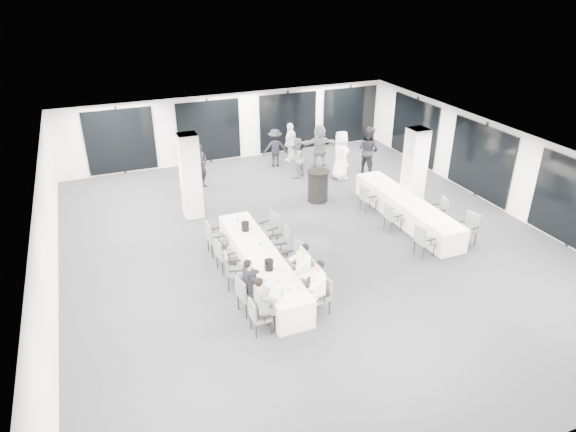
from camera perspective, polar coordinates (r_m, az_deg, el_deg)
name	(u,v)px	position (r m, az deg, el deg)	size (l,w,h in m)	color
room	(322,183)	(16.02, 3.83, 3.66)	(14.04, 16.04, 2.84)	#27272C
column_left	(190,176)	(16.78, -10.79, 4.37)	(0.60, 0.60, 2.80)	silver
column_right	(414,170)	(17.54, 13.85, 5.03)	(0.60, 0.60, 2.80)	silver
banquet_table_main	(261,265)	(13.63, -3.02, -5.45)	(0.90, 5.00, 0.75)	silver
banquet_table_side	(406,209)	(17.03, 12.96, 0.71)	(0.90, 5.00, 0.75)	silver
cocktail_table	(318,186)	(17.93, 3.34, 3.38)	(0.80, 0.80, 1.11)	black
chair_main_left_near	(258,314)	(11.68, -3.40, -10.87)	(0.44, 0.50, 0.87)	#515358
chair_main_left_second	(246,293)	(12.26, -4.67, -8.54)	(0.56, 0.60, 0.97)	#515358
chair_main_left_mid	(232,269)	(13.24, -6.25, -5.83)	(0.57, 0.60, 0.94)	#515358
chair_main_left_fourth	(223,253)	(13.93, -7.22, -4.14)	(0.52, 0.56, 0.93)	#515358
chair_main_left_far	(213,236)	(14.75, -8.28, -2.19)	(0.51, 0.58, 1.00)	#515358
chair_main_right_near	(321,293)	(12.30, 3.71, -8.55)	(0.54, 0.57, 0.91)	#515358
chair_main_right_second	(307,274)	(12.92, 2.12, -6.50)	(0.52, 0.57, 0.95)	#515358
chair_main_right_mid	(296,258)	(13.48, 0.85, -4.73)	(0.63, 0.66, 1.04)	#515358
chair_main_right_fourth	(282,242)	(14.29, -0.71, -2.88)	(0.57, 0.62, 1.00)	#515358
chair_main_right_far	(271,227)	(15.02, -1.96, -1.27)	(0.62, 0.65, 1.03)	#515358
chair_side_left_near	(423,239)	(15.02, 14.79, -2.47)	(0.49, 0.54, 0.92)	#515358
chair_side_left_mid	(391,216)	(16.22, 11.42, 0.05)	(0.45, 0.51, 0.88)	#515358
chair_side_left_far	(367,197)	(17.38, 8.74, 2.14)	(0.47, 0.52, 0.90)	#515358
chair_side_right_near	(469,227)	(16.04, 19.46, -1.14)	(0.57, 0.61, 0.97)	#515358
chair_side_right_mid	(440,209)	(16.97, 16.53, 0.72)	(0.56, 0.58, 0.91)	#515358
chair_side_right_far	(408,188)	(18.26, 13.18, 3.03)	(0.55, 0.59, 0.93)	#515358
seated_guest_a	(264,301)	(11.53, -2.69, -9.44)	(0.50, 0.38, 1.44)	slate
seated_guest_b	(252,282)	(12.17, -3.99, -7.34)	(0.50, 0.38, 1.44)	black
seated_guest_c	(316,285)	(12.07, 3.08, -7.62)	(0.50, 0.38, 1.44)	white
seated_guest_d	(301,267)	(12.71, 1.47, -5.65)	(0.50, 0.38, 1.44)	white
standing_guest_a	(200,163)	(19.10, -9.70, 5.78)	(0.70, 0.56, 1.92)	black
standing_guest_b	(297,155)	(19.85, 0.95, 6.74)	(0.86, 0.52, 1.78)	slate
standing_guest_c	(275,145)	(21.02, -1.44, 7.84)	(1.14, 0.58, 1.77)	black
standing_guest_d	(290,140)	(21.62, 0.27, 8.50)	(1.09, 0.61, 1.85)	white
standing_guest_e	(341,152)	(19.80, 5.89, 7.09)	(1.03, 0.63, 2.13)	white
standing_guest_f	(319,143)	(21.03, 3.51, 8.11)	(1.81, 0.70, 1.97)	slate
standing_guest_h	(368,147)	(20.47, 8.92, 7.58)	(1.04, 0.63, 2.15)	black
ice_bucket_near	(269,265)	(12.66, -2.13, -5.45)	(0.23, 0.23, 0.26)	black
ice_bucket_far	(245,226)	(14.49, -4.77, -1.16)	(0.23, 0.23, 0.26)	black
water_bottle_a	(282,293)	(11.71, -0.64, -8.50)	(0.07, 0.07, 0.22)	silver
water_bottle_b	(261,243)	(13.65, -3.05, -3.03)	(0.07, 0.07, 0.22)	silver
water_bottle_c	(238,220)	(14.93, -5.61, -0.40)	(0.07, 0.07, 0.22)	silver
plate_a	(279,281)	(12.27, -1.05, -7.23)	(0.19, 0.19, 0.03)	white
plate_b	(290,290)	(11.98, 0.19, -8.17)	(0.20, 0.20, 0.03)	white
plate_c	(269,265)	(12.89, -2.09, -5.43)	(0.18, 0.18, 0.03)	white
wine_glass	(296,289)	(11.74, 0.89, -8.13)	(0.08, 0.08, 0.21)	silver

